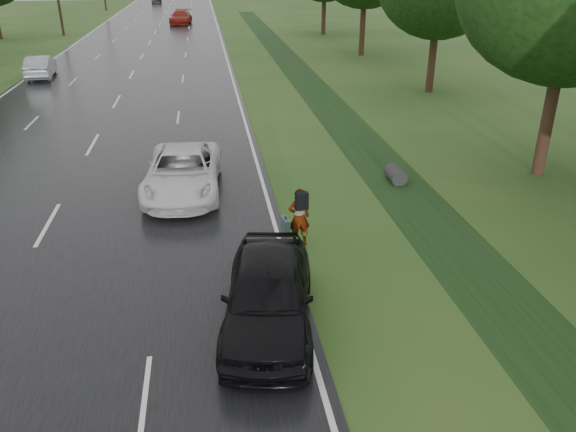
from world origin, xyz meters
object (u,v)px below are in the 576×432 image
(white_pickup, at_px, (183,172))
(silver_sedan, at_px, (41,67))
(dark_sedan, at_px, (268,293))
(pedestrian, at_px, (298,217))

(white_pickup, bearing_deg, silver_sedan, 117.73)
(white_pickup, height_order, dark_sedan, dark_sedan)
(white_pickup, bearing_deg, dark_sedan, -72.64)
(dark_sedan, bearing_deg, silver_sedan, 120.73)
(white_pickup, xyz_separation_m, dark_sedan, (1.98, -8.00, 0.06))
(pedestrian, xyz_separation_m, silver_sedan, (-13.05, 26.11, -0.12))
(pedestrian, relative_size, dark_sedan, 0.36)
(pedestrian, distance_m, dark_sedan, 3.88)
(pedestrian, height_order, white_pickup, pedestrian)
(pedestrian, relative_size, white_pickup, 0.32)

